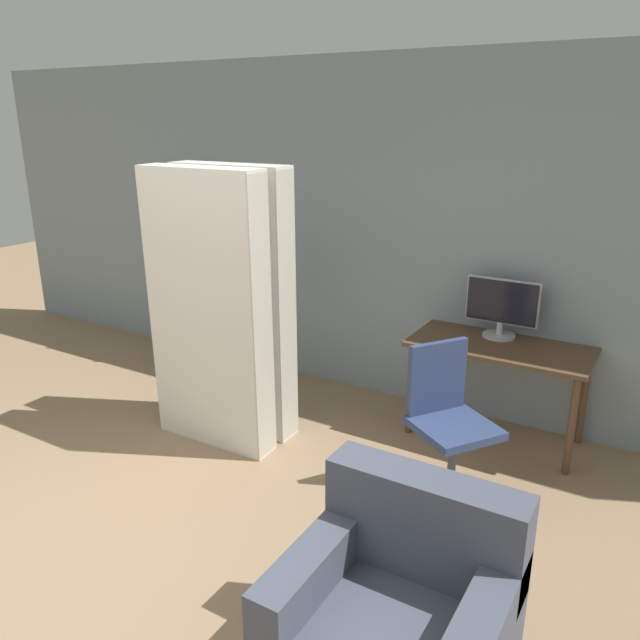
{
  "coord_description": "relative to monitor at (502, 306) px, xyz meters",
  "views": [
    {
      "loc": [
        2.5,
        -1.51,
        2.25
      ],
      "look_at": [
        0.64,
        1.62,
        1.05
      ],
      "focal_mm": 35.0,
      "sensor_mm": 36.0,
      "label": 1
    }
  ],
  "objects": [
    {
      "name": "ground_plane",
      "position": [
        -1.44,
        -2.81,
        -0.95
      ],
      "size": [
        16.0,
        16.0,
        0.0
      ],
      "primitive_type": "plane",
      "color": "#937556"
    },
    {
      "name": "wall_back",
      "position": [
        -1.44,
        0.16,
        0.4
      ],
      "size": [
        8.0,
        0.06,
        2.7
      ],
      "color": "gray",
      "rests_on": "ground"
    },
    {
      "name": "desk",
      "position": [
        0.06,
        -0.17,
        -0.33
      ],
      "size": [
        1.24,
        0.6,
        0.72
      ],
      "color": "brown",
      "rests_on": "ground"
    },
    {
      "name": "monitor",
      "position": [
        0.0,
        0.0,
        0.0
      ],
      "size": [
        0.52,
        0.23,
        0.43
      ],
      "color": "#B7B7BC",
      "rests_on": "desk"
    },
    {
      "name": "office_chair",
      "position": [
        0.01,
        -1.04,
        -0.55
      ],
      "size": [
        0.61,
        0.61,
        0.96
      ],
      "color": "#4C4C51",
      "rests_on": "ground"
    },
    {
      "name": "bookshelf",
      "position": [
        -3.03,
        0.0,
        -0.15
      ],
      "size": [
        0.72,
        0.33,
        1.65
      ],
      "color": "beige",
      "rests_on": "ground"
    },
    {
      "name": "mattress_near",
      "position": [
        -1.66,
        -1.23,
        0.02
      ],
      "size": [
        0.92,
        0.24,
        1.94
      ],
      "color": "silver",
      "rests_on": "ground"
    },
    {
      "name": "mattress_far",
      "position": [
        -1.66,
        -0.94,
        0.02
      ],
      "size": [
        0.92,
        0.22,
        1.94
      ],
      "color": "silver",
      "rests_on": "ground"
    },
    {
      "name": "armchair",
      "position": [
        0.31,
        -2.44,
        -0.63
      ],
      "size": [
        0.85,
        0.8,
        0.85
      ],
      "color": "#474C5B",
      "rests_on": "ground"
    }
  ]
}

